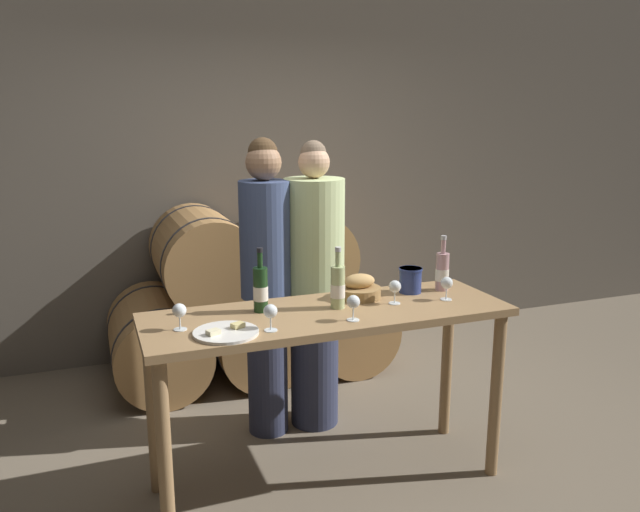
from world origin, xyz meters
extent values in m
plane|color=#726654|center=(0.00, 0.00, 0.00)|extent=(10.00, 10.00, 0.00)
cube|color=#60594F|center=(0.00, 2.13, 1.60)|extent=(10.00, 0.12, 3.20)
cylinder|color=#A87A47|center=(-0.68, 1.55, 0.32)|extent=(0.64, 0.93, 0.64)
cylinder|color=#2D2D33|center=(-0.68, 1.25, 0.32)|extent=(0.65, 0.02, 0.65)
cylinder|color=#2D2D33|center=(-0.68, 1.85, 0.32)|extent=(0.65, 0.02, 0.65)
cylinder|color=#A87A47|center=(0.00, 1.55, 0.32)|extent=(0.64, 0.93, 0.64)
cylinder|color=#2D2D33|center=(0.00, 1.25, 0.32)|extent=(0.65, 0.02, 0.65)
cylinder|color=#2D2D33|center=(0.00, 1.85, 0.32)|extent=(0.65, 0.02, 0.65)
cylinder|color=#A87A47|center=(0.68, 1.55, 0.32)|extent=(0.64, 0.93, 0.64)
cylinder|color=#2D2D33|center=(0.68, 1.25, 0.32)|extent=(0.65, 0.02, 0.65)
cylinder|color=#2D2D33|center=(0.68, 1.85, 0.32)|extent=(0.65, 0.02, 0.65)
cylinder|color=#A87A47|center=(-0.34, 1.55, 0.90)|extent=(0.64, 0.93, 0.64)
cylinder|color=#2D2D33|center=(-0.34, 1.25, 0.90)|extent=(0.65, 0.02, 0.65)
cylinder|color=#2D2D33|center=(-0.34, 1.85, 0.90)|extent=(0.65, 0.02, 0.65)
cylinder|color=#A87A47|center=(0.34, 1.55, 0.90)|extent=(0.64, 0.93, 0.64)
cylinder|color=#2D2D33|center=(0.34, 1.25, 0.90)|extent=(0.65, 0.02, 0.65)
cylinder|color=#2D2D33|center=(0.34, 1.85, 0.90)|extent=(0.65, 0.02, 0.65)
cylinder|color=#99754C|center=(-0.85, -0.24, 0.45)|extent=(0.06, 0.06, 0.90)
cylinder|color=#99754C|center=(0.85, -0.24, 0.45)|extent=(0.06, 0.06, 0.90)
cylinder|color=#99754C|center=(-0.85, 0.24, 0.45)|extent=(0.06, 0.06, 0.90)
cylinder|color=#99754C|center=(0.85, 0.24, 0.45)|extent=(0.06, 0.06, 0.90)
cube|color=#99754C|center=(0.00, 0.00, 0.92)|extent=(1.81, 0.60, 0.04)
cylinder|color=#2D334C|center=(-0.14, 0.64, 0.42)|extent=(0.24, 0.24, 0.85)
cylinder|color=#3D4C75|center=(-0.14, 0.64, 1.18)|extent=(0.29, 0.29, 0.67)
sphere|color=#997051|center=(-0.14, 0.64, 1.62)|extent=(0.20, 0.20, 0.20)
sphere|color=#47331E|center=(-0.14, 0.65, 1.68)|extent=(0.17, 0.17, 0.17)
cylinder|color=#2D334C|center=(0.16, 0.64, 0.42)|extent=(0.29, 0.29, 0.85)
cylinder|color=beige|center=(0.16, 0.64, 1.19)|extent=(0.36, 0.36, 0.67)
sphere|color=tan|center=(0.16, 0.64, 1.61)|extent=(0.18, 0.18, 0.18)
sphere|color=#75604C|center=(0.16, 0.65, 1.66)|extent=(0.15, 0.15, 0.15)
cylinder|color=#193819|center=(-0.31, 0.11, 1.05)|extent=(0.07, 0.07, 0.22)
cylinder|color=#193819|center=(-0.31, 0.11, 1.20)|extent=(0.03, 0.03, 0.08)
cylinder|color=black|center=(-0.31, 0.11, 1.25)|extent=(0.03, 0.03, 0.02)
cylinder|color=white|center=(-0.31, 0.11, 1.03)|extent=(0.07, 0.07, 0.07)
cylinder|color=#ADBC7F|center=(0.06, 0.03, 1.05)|extent=(0.07, 0.07, 0.21)
cylinder|color=#ADBC7F|center=(0.06, 0.03, 1.19)|extent=(0.03, 0.03, 0.08)
cylinder|color=#B7B7BC|center=(0.06, 0.03, 1.24)|extent=(0.03, 0.03, 0.02)
cylinder|color=white|center=(0.06, 0.03, 1.03)|extent=(0.07, 0.07, 0.07)
cylinder|color=#BC8E93|center=(0.72, 0.12, 1.04)|extent=(0.07, 0.07, 0.21)
cylinder|color=#BC8E93|center=(0.72, 0.12, 1.18)|extent=(0.03, 0.03, 0.08)
cylinder|color=#B7B7BC|center=(0.72, 0.12, 1.23)|extent=(0.03, 0.03, 0.02)
cylinder|color=white|center=(0.72, 0.12, 1.03)|extent=(0.07, 0.07, 0.07)
cylinder|color=navy|center=(0.53, 0.14, 1.01)|extent=(0.12, 0.12, 0.14)
cylinder|color=navy|center=(0.53, 0.14, 1.07)|extent=(0.13, 0.13, 0.01)
cylinder|color=olive|center=(0.23, 0.15, 0.97)|extent=(0.23, 0.23, 0.06)
ellipsoid|color=tan|center=(0.23, 0.15, 1.03)|extent=(0.17, 0.10, 0.08)
cylinder|color=white|center=(-0.54, -0.15, 0.95)|extent=(0.29, 0.29, 0.01)
cube|color=#E0CC7F|center=(-0.48, -0.13, 0.96)|extent=(0.07, 0.06, 0.02)
cube|color=beige|center=(-0.60, -0.18, 0.96)|extent=(0.07, 0.06, 0.02)
cylinder|color=white|center=(-0.72, -0.02, 0.94)|extent=(0.06, 0.06, 0.00)
cylinder|color=white|center=(-0.72, -0.02, 0.97)|extent=(0.01, 0.01, 0.06)
sphere|color=white|center=(-0.72, -0.02, 1.03)|extent=(0.06, 0.06, 0.06)
cylinder|color=white|center=(-0.35, -0.18, 0.94)|extent=(0.06, 0.06, 0.00)
cylinder|color=white|center=(-0.35, -0.18, 0.97)|extent=(0.01, 0.01, 0.06)
sphere|color=white|center=(-0.35, -0.18, 1.03)|extent=(0.06, 0.06, 0.06)
cylinder|color=white|center=(0.05, -0.18, 0.94)|extent=(0.06, 0.06, 0.00)
cylinder|color=white|center=(0.05, -0.18, 0.97)|extent=(0.01, 0.01, 0.06)
sphere|color=white|center=(0.05, -0.18, 1.03)|extent=(0.06, 0.06, 0.06)
cylinder|color=white|center=(0.36, -0.01, 0.94)|extent=(0.06, 0.06, 0.00)
cylinder|color=white|center=(0.36, -0.01, 0.97)|extent=(0.01, 0.01, 0.06)
sphere|color=white|center=(0.36, -0.01, 1.03)|extent=(0.06, 0.06, 0.06)
cylinder|color=white|center=(0.64, -0.05, 0.94)|extent=(0.06, 0.06, 0.00)
cylinder|color=white|center=(0.64, -0.05, 0.97)|extent=(0.01, 0.01, 0.06)
sphere|color=white|center=(0.64, -0.05, 1.03)|extent=(0.06, 0.06, 0.06)
camera|label=1|loc=(-1.07, -2.72, 1.89)|focal=35.00mm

